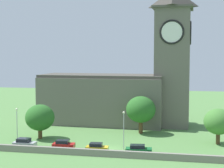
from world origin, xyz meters
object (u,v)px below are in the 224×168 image
Objects in this scene: tree_riverside_west at (40,118)px; tree_riverside_east at (218,122)px; car_red at (63,145)px; car_green at (138,149)px; car_yellow at (97,148)px; car_silver at (24,143)px; church at (124,86)px; streetlamp_west_mid at (124,124)px; tree_by_tower at (141,110)px; streetlamp_west_end at (17,120)px.

tree_riverside_west reaches higher than tree_riverside_east.
car_red is 0.88× the size of car_green.
car_red is at bearing 171.09° from car_yellow.
car_red is at bearing -161.73° from tree_riverside_east.
tree_riverside_east is (36.11, 10.29, 3.53)m from car_silver.
church is 9.01× the size of car_silver.
streetlamp_west_mid is at bearing 9.77° from car_red.
tree_by_tower is at bearing 40.63° from car_silver.
streetlamp_west_mid is at bearing 8.37° from car_silver.
streetlamp_west_end is (-17.12, -24.91, -4.95)m from church.
car_green is at bearing -84.72° from tree_by_tower.
car_red is (-7.16, -26.33, -8.89)m from church.
tree_riverside_east is at bearing -38.05° from church.
streetlamp_west_end is (-2.54, 2.23, 3.85)m from car_silver.
church is 9.28× the size of car_yellow.
car_silver is 0.90× the size of car_green.
streetlamp_west_end is 21.08m from streetlamp_west_mid.
car_green is 0.57× the size of tree_by_tower.
car_silver reaches higher than car_red.
car_silver is 5.13m from streetlamp_west_end.
streetlamp_west_mid is (18.53, 2.73, 3.81)m from car_silver.
car_silver is at bearing -41.27° from streetlamp_west_end.
church is 12.17m from tree_by_tower.
tree_riverside_west is 1.02× the size of tree_riverside_east.
streetlamp_west_mid is at bearing -15.64° from tree_riverside_west.
streetlamp_west_mid reaches higher than car_green.
tree_riverside_east is 17.53m from tree_by_tower.
car_yellow is 0.57× the size of streetlamp_west_end.
car_silver is at bearing -179.52° from car_green.
streetlamp_west_end is at bearing 171.57° from car_yellow.
tree_riverside_west is (-0.17, 7.96, 3.49)m from car_silver.
church reaches higher than tree_by_tower.
car_silver is 0.51× the size of tree_by_tower.
car_silver is at bearing 179.05° from car_yellow.
tree_by_tower is (-16.09, 6.89, 0.90)m from tree_riverside_east.
streetlamp_west_end reaches higher than car_red.
tree_riverside_east is (36.28, 2.32, 0.03)m from tree_riverside_west.
streetlamp_west_end is (-24.14, 2.05, 3.95)m from car_green.
tree_by_tower reaches higher than car_green.
tree_riverside_east reaches higher than car_yellow.
car_yellow reaches higher than car_red.
tree_by_tower is (20.19, 9.22, 0.93)m from tree_riverside_west.
car_green is 23.39m from tree_riverside_west.
church is 30.63m from streetlamp_west_end.
car_red is 0.50× the size of tree_by_tower.
tree_riverside_east reaches higher than car_green.
car_yellow is 16.85m from tree_riverside_west.
tree_riverside_west reaches higher than car_red.
car_green is 17.66m from tree_by_tower.
car_yellow is 0.58× the size of streetlamp_west_mid.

